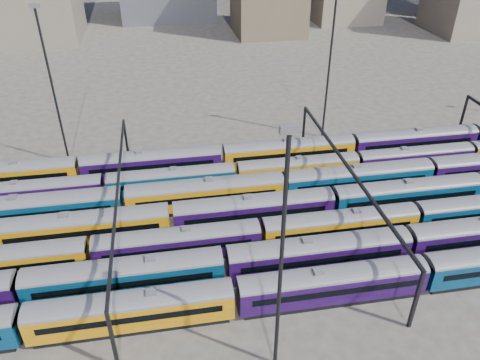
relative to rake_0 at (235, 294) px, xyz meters
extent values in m
plane|color=#433E39|center=(7.76, 15.00, -2.79)|extent=(500.00, 500.00, 0.00)
cube|color=black|center=(-10.81, 0.00, -2.42)|extent=(19.97, 2.59, 0.74)
cube|color=#AC6D06|center=(-10.81, 0.00, -0.53)|extent=(21.02, 3.05, 3.05)
cylinder|color=#4C4C51|center=(-10.81, 0.00, 1.00)|extent=(21.02, 3.05, 3.05)
cube|color=black|center=(-10.81, -1.54, -0.16)|extent=(18.50, 0.06, 0.79)
cube|color=black|center=(-10.81, 1.54, -0.16)|extent=(18.50, 0.06, 0.79)
cube|color=slate|center=(-10.81, 0.00, 1.81)|extent=(1.05, 0.95, 0.37)
cube|color=black|center=(10.81, 0.00, -2.42)|extent=(19.97, 2.59, 0.74)
cube|color=#190631|center=(10.81, 0.00, -0.53)|extent=(21.02, 3.05, 3.05)
cylinder|color=#4C4C51|center=(10.81, 0.00, 1.00)|extent=(21.02, 3.05, 3.05)
cube|color=black|center=(10.81, -1.54, -0.16)|extent=(18.50, 0.06, 0.79)
cube|color=black|center=(10.81, 1.54, -0.16)|extent=(18.50, 0.06, 0.79)
cube|color=slate|center=(10.81, 0.00, 1.81)|extent=(1.05, 0.95, 0.37)
cube|color=black|center=(-11.63, 5.00, -2.40)|extent=(20.79, 2.70, 0.77)
cube|color=#042A46|center=(-11.63, 5.00, -0.43)|extent=(21.89, 3.17, 3.17)
cylinder|color=#4C4C51|center=(-11.63, 5.00, 1.15)|extent=(21.89, 3.17, 3.17)
cube|color=black|center=(-11.63, 3.39, -0.05)|extent=(19.26, 0.06, 0.82)
cube|color=black|center=(-11.63, 6.61, -0.05)|extent=(19.26, 0.06, 0.82)
cube|color=slate|center=(-11.63, 5.00, 2.00)|extent=(1.09, 0.98, 0.38)
cube|color=black|center=(10.85, 5.00, -2.40)|extent=(20.79, 2.70, 0.77)
cube|color=#190631|center=(10.85, 5.00, -0.43)|extent=(21.89, 3.17, 3.17)
cylinder|color=#4C4C51|center=(10.85, 5.00, 1.15)|extent=(21.89, 3.17, 3.17)
cube|color=black|center=(10.85, 3.39, -0.05)|extent=(19.26, 0.06, 0.82)
cube|color=black|center=(10.85, 6.61, -0.05)|extent=(19.26, 0.06, 0.82)
cube|color=slate|center=(10.85, 5.00, 2.00)|extent=(1.09, 0.98, 0.38)
cube|color=black|center=(-26.38, 10.00, -2.43)|extent=(19.25, 2.50, 0.71)
cube|color=black|center=(-26.38, 11.49, -0.26)|extent=(17.83, 0.06, 0.76)
cube|color=black|center=(-5.51, 10.00, -2.43)|extent=(19.25, 2.50, 0.71)
cube|color=#190631|center=(-5.51, 10.00, -0.61)|extent=(20.27, 2.94, 2.94)
cylinder|color=#4C4C51|center=(-5.51, 10.00, 0.86)|extent=(20.27, 2.94, 2.94)
cube|color=black|center=(-5.51, 8.51, -0.26)|extent=(17.83, 0.06, 0.76)
cube|color=black|center=(-5.51, 11.49, -0.26)|extent=(17.83, 0.06, 0.76)
cube|color=slate|center=(-5.51, 10.00, 1.64)|extent=(1.01, 0.91, 0.35)
cube|color=black|center=(15.36, 10.00, -2.43)|extent=(19.25, 2.50, 0.71)
cube|color=#AC6D06|center=(15.36, 10.00, -0.61)|extent=(20.27, 2.94, 2.94)
cylinder|color=#4C4C51|center=(15.36, 10.00, 0.86)|extent=(20.27, 2.94, 2.94)
cube|color=black|center=(15.36, 8.51, -0.26)|extent=(17.83, 0.06, 0.76)
cube|color=black|center=(15.36, 11.49, -0.26)|extent=(17.83, 0.06, 0.76)
cube|color=slate|center=(15.36, 10.00, 1.64)|extent=(1.01, 0.91, 0.35)
cube|color=black|center=(36.22, 11.49, -0.26)|extent=(17.83, 0.06, 0.76)
cube|color=black|center=(-17.11, 15.00, -2.41)|extent=(20.46, 2.65, 0.75)
cube|color=#AC6D06|center=(-17.11, 15.00, -0.47)|extent=(21.54, 3.12, 3.12)
cylinder|color=#4C4C51|center=(-17.11, 15.00, 1.09)|extent=(21.54, 3.12, 3.12)
cube|color=black|center=(-17.11, 13.42, -0.10)|extent=(18.96, 0.06, 0.81)
cube|color=black|center=(-17.11, 16.58, -0.10)|extent=(18.96, 0.06, 0.81)
cube|color=slate|center=(-17.11, 15.00, 1.92)|extent=(1.08, 0.97, 0.38)
cube|color=black|center=(5.03, 15.00, -2.41)|extent=(20.46, 2.65, 0.75)
cube|color=#190631|center=(5.03, 15.00, -0.47)|extent=(21.54, 3.12, 3.12)
cylinder|color=#4C4C51|center=(5.03, 15.00, 1.09)|extent=(21.54, 3.12, 3.12)
cube|color=black|center=(5.03, 13.42, -0.10)|extent=(18.96, 0.06, 0.81)
cube|color=black|center=(5.03, 16.58, -0.10)|extent=(18.96, 0.06, 0.81)
cube|color=slate|center=(5.03, 15.00, 1.92)|extent=(1.08, 0.97, 0.38)
cube|color=black|center=(27.17, 15.00, -2.41)|extent=(20.46, 2.65, 0.75)
cube|color=#042A46|center=(27.17, 15.00, -0.47)|extent=(21.54, 3.12, 3.12)
cylinder|color=#4C4C51|center=(27.17, 15.00, 1.09)|extent=(21.54, 3.12, 3.12)
cube|color=black|center=(27.17, 13.42, -0.10)|extent=(18.96, 0.06, 0.81)
cube|color=black|center=(27.17, 16.58, -0.10)|extent=(18.96, 0.06, 0.81)
cube|color=slate|center=(27.17, 15.00, 1.92)|extent=(1.08, 0.97, 0.38)
cube|color=black|center=(-23.71, 20.00, -2.40)|extent=(21.06, 2.73, 0.78)
cube|color=#042A46|center=(-23.71, 20.00, -0.40)|extent=(22.17, 3.21, 3.21)
cylinder|color=#4C4C51|center=(-23.71, 20.00, 1.20)|extent=(22.17, 3.21, 3.21)
cube|color=black|center=(-23.71, 18.37, -0.02)|extent=(19.51, 0.06, 0.83)
cube|color=black|center=(-23.71, 21.63, -0.02)|extent=(19.51, 0.06, 0.83)
cube|color=slate|center=(-23.71, 20.00, 2.06)|extent=(1.11, 1.00, 0.39)
cube|color=black|center=(-0.94, 20.00, -2.40)|extent=(21.06, 2.73, 0.78)
cube|color=#AC6D06|center=(-0.94, 20.00, -0.40)|extent=(22.17, 3.21, 3.21)
cylinder|color=#4C4C51|center=(-0.94, 20.00, 1.20)|extent=(22.17, 3.21, 3.21)
cube|color=black|center=(-0.94, 18.37, -0.02)|extent=(19.51, 0.06, 0.83)
cube|color=black|center=(-0.94, 21.63, -0.02)|extent=(19.51, 0.06, 0.83)
cube|color=slate|center=(-0.94, 20.00, 2.06)|extent=(1.11, 1.00, 0.39)
cube|color=black|center=(21.83, 20.00, -2.40)|extent=(21.06, 2.73, 0.78)
cube|color=#042A46|center=(21.83, 20.00, -0.40)|extent=(22.17, 3.21, 3.21)
cylinder|color=#4C4C51|center=(21.83, 20.00, 1.20)|extent=(22.17, 3.21, 3.21)
cube|color=black|center=(21.83, 18.37, -0.02)|extent=(19.51, 0.06, 0.83)
cube|color=black|center=(21.83, 21.63, -0.02)|extent=(19.51, 0.06, 0.83)
cube|color=slate|center=(21.83, 20.00, 2.06)|extent=(1.11, 1.00, 0.39)
cube|color=black|center=(-25.06, 25.00, -2.46)|extent=(17.98, 2.33, 0.66)
cube|color=#190631|center=(-25.06, 25.00, -0.75)|extent=(18.93, 2.74, 2.74)
cylinder|color=#4C4C51|center=(-25.06, 25.00, 0.62)|extent=(18.93, 2.74, 2.74)
cube|color=black|center=(-25.06, 23.61, -0.42)|extent=(16.66, 0.06, 0.71)
cube|color=black|center=(-25.06, 26.39, -0.42)|extent=(16.66, 0.06, 0.71)
cube|color=slate|center=(-25.06, 25.00, 1.35)|extent=(0.95, 0.85, 0.33)
cube|color=black|center=(-5.54, 25.00, -2.46)|extent=(17.98, 2.33, 0.66)
cube|color=#042A46|center=(-5.54, 25.00, -0.75)|extent=(18.93, 2.74, 2.74)
cylinder|color=#4C4C51|center=(-5.54, 25.00, 0.62)|extent=(18.93, 2.74, 2.74)
cube|color=black|center=(-5.54, 23.61, -0.42)|extent=(16.66, 0.06, 0.71)
cube|color=black|center=(-5.54, 26.39, -0.42)|extent=(16.66, 0.06, 0.71)
cube|color=slate|center=(-5.54, 25.00, 1.35)|extent=(0.95, 0.85, 0.33)
cube|color=black|center=(13.99, 25.00, -2.46)|extent=(17.98, 2.33, 0.66)
cube|color=#AC6D06|center=(13.99, 25.00, -0.75)|extent=(18.93, 2.74, 2.74)
cylinder|color=#4C4C51|center=(13.99, 25.00, 0.62)|extent=(18.93, 2.74, 2.74)
cube|color=black|center=(13.99, 23.61, -0.42)|extent=(16.66, 0.06, 0.71)
cube|color=black|center=(13.99, 26.39, -0.42)|extent=(16.66, 0.06, 0.71)
cube|color=slate|center=(13.99, 25.00, 1.35)|extent=(0.95, 0.85, 0.33)
cube|color=black|center=(33.52, 25.00, -2.46)|extent=(17.98, 2.33, 0.66)
cube|color=#190631|center=(33.52, 25.00, -0.75)|extent=(18.93, 2.74, 2.74)
cylinder|color=#4C4C51|center=(33.52, 25.00, 0.62)|extent=(18.93, 2.74, 2.74)
cube|color=black|center=(33.52, 23.61, -0.42)|extent=(16.66, 0.06, 0.71)
cube|color=black|center=(33.52, 26.39, -0.42)|extent=(16.66, 0.06, 0.71)
cube|color=slate|center=(33.52, 25.00, 1.35)|extent=(0.95, 0.85, 0.33)
cube|color=black|center=(-30.44, 30.00, -2.41)|extent=(20.47, 2.66, 0.75)
cube|color=#AC6D06|center=(-30.44, 30.00, -0.47)|extent=(21.54, 3.12, 3.12)
cylinder|color=#4C4C51|center=(-30.44, 30.00, 1.09)|extent=(21.54, 3.12, 3.12)
cube|color=black|center=(-30.44, 28.42, -0.10)|extent=(18.96, 0.06, 0.81)
cube|color=black|center=(-30.44, 31.58, -0.10)|extent=(18.96, 0.06, 0.81)
cube|color=slate|center=(-30.44, 30.00, 1.92)|extent=(1.08, 0.97, 0.38)
cube|color=black|center=(-8.30, 30.00, -2.41)|extent=(20.47, 2.66, 0.75)
cube|color=#190631|center=(-8.30, 30.00, -0.47)|extent=(21.54, 3.12, 3.12)
cylinder|color=#4C4C51|center=(-8.30, 30.00, 1.09)|extent=(21.54, 3.12, 3.12)
cube|color=black|center=(-8.30, 28.42, -0.10)|extent=(18.96, 0.06, 0.81)
cube|color=black|center=(-8.30, 31.58, -0.10)|extent=(18.96, 0.06, 0.81)
cube|color=slate|center=(-8.30, 30.00, 1.92)|extent=(1.08, 0.97, 0.38)
cube|color=black|center=(13.85, 30.00, -2.41)|extent=(20.47, 2.66, 0.75)
cube|color=#AC6D06|center=(13.85, 30.00, -0.47)|extent=(21.54, 3.12, 3.12)
cylinder|color=#4C4C51|center=(13.85, 30.00, 1.09)|extent=(21.54, 3.12, 3.12)
cube|color=black|center=(13.85, 28.42, -0.10)|extent=(18.96, 0.06, 0.81)
cube|color=black|center=(13.85, 31.58, -0.10)|extent=(18.96, 0.06, 0.81)
cube|color=slate|center=(13.85, 30.00, 1.92)|extent=(1.08, 0.97, 0.38)
cube|color=black|center=(35.99, 30.00, -2.41)|extent=(20.47, 2.66, 0.75)
cube|color=#190631|center=(35.99, 30.00, -0.47)|extent=(21.54, 3.12, 3.12)
cylinder|color=#4C4C51|center=(35.99, 30.00, 1.09)|extent=(21.54, 3.12, 3.12)
cube|color=black|center=(35.99, 28.42, -0.10)|extent=(18.96, 0.06, 0.81)
cube|color=black|center=(35.99, 31.58, -0.10)|extent=(18.96, 0.06, 0.81)
cube|color=slate|center=(35.99, 30.00, 1.92)|extent=(1.08, 0.97, 0.38)
cube|color=black|center=(-12.24, -5.00, 1.21)|extent=(0.35, 0.35, 8.00)
cube|color=black|center=(-12.24, 35.00, 1.21)|extent=(0.35, 0.35, 8.00)
cube|color=black|center=(-12.24, 15.00, 5.01)|extent=(0.30, 40.00, 0.45)
cube|color=black|center=(17.76, -5.00, 1.21)|extent=(0.35, 0.35, 8.00)
cube|color=black|center=(17.76, 35.00, 1.21)|extent=(0.35, 0.35, 8.00)
cube|color=black|center=(17.76, 15.00, 5.01)|extent=(0.30, 40.00, 0.45)
cube|color=black|center=(47.76, 35.00, 1.21)|extent=(0.35, 0.35, 8.00)
cylinder|color=black|center=(-22.24, 37.00, 9.71)|extent=(0.36, 0.36, 25.00)
cube|color=slate|center=(-22.24, 37.00, 22.51)|extent=(1.40, 0.50, 0.60)
cylinder|color=black|center=(2.76, -7.00, 9.71)|extent=(0.36, 0.36, 25.00)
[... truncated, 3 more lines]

